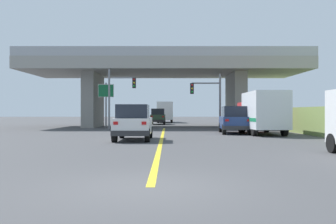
{
  "coord_description": "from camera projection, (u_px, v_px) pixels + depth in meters",
  "views": [
    {
      "loc": [
        0.38,
        -7.77,
        1.62
      ],
      "look_at": [
        0.35,
        25.31,
        1.6
      ],
      "focal_mm": 38.99,
      "sensor_mm": 36.0,
      "label": 1
    }
  ],
  "objects": [
    {
      "name": "traffic_signal_farside",
      "position": [
        118.0,
        92.0,
        33.31
      ],
      "size": [
        2.54,
        0.36,
        5.5
      ],
      "color": "slate",
      "rests_on": "ground"
    },
    {
      "name": "suv_lead",
      "position": [
        134.0,
        122.0,
        20.78
      ],
      "size": [
        2.0,
        4.26,
        2.02
      ],
      "color": "silver",
      "rests_on": "ground"
    },
    {
      "name": "ground",
      "position": [
        165.0,
        127.0,
        39.17
      ],
      "size": [
        160.0,
        160.0,
        0.0
      ],
      "primitive_type": "plane",
      "color": "#424244"
    },
    {
      "name": "sedan_oncoming",
      "position": [
        158.0,
        116.0,
        46.89
      ],
      "size": [
        1.89,
        4.78,
        2.02
      ],
      "color": "#2D4C33",
      "rests_on": "ground"
    },
    {
      "name": "lane_divider_stripe",
      "position": [
        162.0,
        139.0,
        21.9
      ],
      "size": [
        0.2,
        28.25,
        0.01
      ],
      "primitive_type": "cube",
      "color": "yellow",
      "rests_on": "ground"
    },
    {
      "name": "highway_sign",
      "position": [
        106.0,
        95.0,
        35.93
      ],
      "size": [
        1.55,
        0.17,
        4.49
      ],
      "color": "#56595E",
      "rests_on": "ground"
    },
    {
      "name": "traffic_signal_nearside",
      "position": [
        210.0,
        95.0,
        32.34
      ],
      "size": [
        2.75,
        0.36,
        5.01
      ],
      "color": "#56595E",
      "rests_on": "ground"
    },
    {
      "name": "overpass_bridge",
      "position": [
        165.0,
        74.0,
        39.16
      ],
      "size": [
        28.96,
        10.12,
        7.79
      ],
      "color": "gray",
      "rests_on": "ground"
    },
    {
      "name": "semi_truck_distant",
      "position": [
        165.0,
        112.0,
        55.15
      ],
      "size": [
        2.33,
        6.93,
        3.08
      ],
      "color": "navy",
      "rests_on": "ground"
    },
    {
      "name": "suv_crossing",
      "position": [
        235.0,
        120.0,
        27.13
      ],
      "size": [
        2.29,
        4.42,
        2.02
      ],
      "rotation": [
        0.0,
        0.0,
        -0.07
      ],
      "color": "navy",
      "rests_on": "ground"
    },
    {
      "name": "box_truck",
      "position": [
        262.0,
        112.0,
        26.1
      ],
      "size": [
        2.33,
        6.58,
        3.0
      ],
      "color": "red",
      "rests_on": "ground"
    }
  ]
}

